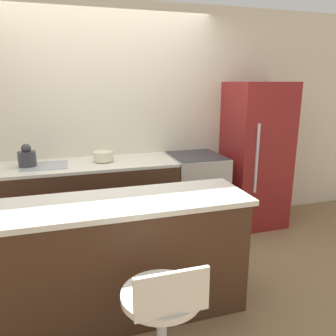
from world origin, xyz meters
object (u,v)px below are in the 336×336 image
object	(u,v)px
oven_range	(196,194)
stool_chair	(163,322)
refrigerator	(255,156)
kettle	(27,157)
mixing_bowl	(103,156)

from	to	relation	value
oven_range	stool_chair	distance (m)	2.14
oven_range	refrigerator	bearing A→B (deg)	0.90
oven_range	kettle	distance (m)	1.89
oven_range	mixing_bowl	bearing A→B (deg)	178.45
oven_range	kettle	bearing A→B (deg)	179.09
refrigerator	kettle	world-z (taller)	refrigerator
refrigerator	stool_chair	xyz separation A→B (m)	(-1.74, -1.92, -0.44)
oven_range	refrigerator	size ratio (longest dim) A/B	0.53
refrigerator	stool_chair	distance (m)	2.63
kettle	mixing_bowl	size ratio (longest dim) A/B	1.06
mixing_bowl	kettle	bearing A→B (deg)	180.00
kettle	refrigerator	bearing A→B (deg)	-0.36
refrigerator	kettle	distance (m)	2.59
mixing_bowl	stool_chair	bearing A→B (deg)	-87.16
oven_range	refrigerator	distance (m)	0.88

